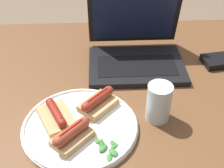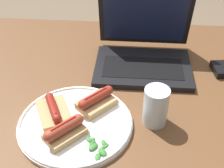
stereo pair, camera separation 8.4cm
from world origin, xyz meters
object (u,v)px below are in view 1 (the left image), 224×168
(laptop, at_px, (136,51))
(drinking_glass, at_px, (159,103))
(plate, at_px, (80,127))
(external_drive, at_px, (219,61))

(laptop, relative_size, drinking_glass, 2.89)
(laptop, height_order, drinking_glass, laptop)
(laptop, relative_size, plate, 1.03)
(drinking_glass, bearing_deg, plate, -170.81)
(laptop, bearing_deg, external_drive, -4.95)
(laptop, bearing_deg, plate, -119.85)
(external_drive, bearing_deg, laptop, 166.32)
(laptop, distance_m, drinking_glass, 0.27)
(laptop, xyz_separation_m, external_drive, (0.27, -0.02, -0.03))
(laptop, relative_size, external_drive, 2.61)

